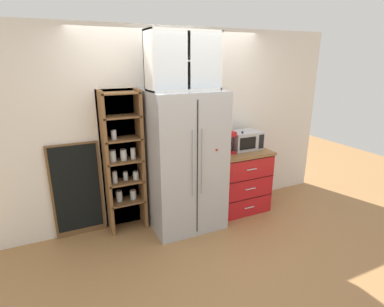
{
  "coord_description": "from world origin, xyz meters",
  "views": [
    {
      "loc": [
        -1.48,
        -3.37,
        2.15
      ],
      "look_at": [
        0.1,
        -0.01,
        0.99
      ],
      "focal_mm": 28.27,
      "sensor_mm": 36.0,
      "label": 1
    }
  ],
  "objects_px": {
    "microwave": "(245,140)",
    "chalkboard_menu": "(77,190)",
    "coffee_maker": "(226,142)",
    "mug_sage": "(242,148)",
    "refrigerator": "(185,161)",
    "mug_cream": "(238,147)",
    "bottle_cobalt": "(242,143)"
  },
  "relations": [
    {
      "from": "mug_sage",
      "to": "mug_cream",
      "type": "height_order",
      "value": "mug_sage"
    },
    {
      "from": "microwave",
      "to": "bottle_cobalt",
      "type": "relative_size",
      "value": 1.53
    },
    {
      "from": "coffee_maker",
      "to": "microwave",
      "type": "bearing_deg",
      "value": 7.11
    },
    {
      "from": "microwave",
      "to": "bottle_cobalt",
      "type": "xyz_separation_m",
      "value": [
        -0.11,
        -0.08,
        -0.0
      ]
    },
    {
      "from": "coffee_maker",
      "to": "refrigerator",
      "type": "bearing_deg",
      "value": -173.33
    },
    {
      "from": "microwave",
      "to": "mug_cream",
      "type": "height_order",
      "value": "microwave"
    },
    {
      "from": "coffee_maker",
      "to": "bottle_cobalt",
      "type": "xyz_separation_m",
      "value": [
        0.23,
        -0.04,
        -0.03
      ]
    },
    {
      "from": "mug_cream",
      "to": "bottle_cobalt",
      "type": "bearing_deg",
      "value": -91.28
    },
    {
      "from": "refrigerator",
      "to": "chalkboard_menu",
      "type": "bearing_deg",
      "value": 165.62
    },
    {
      "from": "microwave",
      "to": "chalkboard_menu",
      "type": "relative_size",
      "value": 0.37
    },
    {
      "from": "coffee_maker",
      "to": "mug_sage",
      "type": "xyz_separation_m",
      "value": [
        0.23,
        -0.04,
        -0.11
      ]
    },
    {
      "from": "mug_cream",
      "to": "bottle_cobalt",
      "type": "distance_m",
      "value": 0.12
    },
    {
      "from": "mug_sage",
      "to": "microwave",
      "type": "bearing_deg",
      "value": 36.97
    },
    {
      "from": "mug_sage",
      "to": "mug_cream",
      "type": "relative_size",
      "value": 0.93
    },
    {
      "from": "microwave",
      "to": "bottle_cobalt",
      "type": "bearing_deg",
      "value": -141.63
    },
    {
      "from": "refrigerator",
      "to": "mug_sage",
      "type": "bearing_deg",
      "value": 2.59
    },
    {
      "from": "microwave",
      "to": "mug_cream",
      "type": "distance_m",
      "value": 0.14
    },
    {
      "from": "mug_sage",
      "to": "chalkboard_menu",
      "type": "relative_size",
      "value": 0.09
    },
    {
      "from": "mug_cream",
      "to": "chalkboard_menu",
      "type": "xyz_separation_m",
      "value": [
        -2.2,
        0.22,
        -0.34
      ]
    },
    {
      "from": "coffee_maker",
      "to": "chalkboard_menu",
      "type": "distance_m",
      "value": 2.04
    },
    {
      "from": "refrigerator",
      "to": "mug_sage",
      "type": "distance_m",
      "value": 0.89
    },
    {
      "from": "coffee_maker",
      "to": "mug_sage",
      "type": "distance_m",
      "value": 0.26
    },
    {
      "from": "refrigerator",
      "to": "microwave",
      "type": "relative_size",
      "value": 4.08
    },
    {
      "from": "microwave",
      "to": "chalkboard_menu",
      "type": "height_order",
      "value": "chalkboard_menu"
    },
    {
      "from": "mug_sage",
      "to": "chalkboard_menu",
      "type": "xyz_separation_m",
      "value": [
        -2.2,
        0.3,
        -0.34
      ]
    },
    {
      "from": "microwave",
      "to": "coffee_maker",
      "type": "distance_m",
      "value": 0.34
    },
    {
      "from": "mug_sage",
      "to": "mug_cream",
      "type": "distance_m",
      "value": 0.08
    },
    {
      "from": "microwave",
      "to": "mug_cream",
      "type": "relative_size",
      "value": 3.62
    },
    {
      "from": "coffee_maker",
      "to": "mug_sage",
      "type": "height_order",
      "value": "coffee_maker"
    },
    {
      "from": "mug_cream",
      "to": "bottle_cobalt",
      "type": "relative_size",
      "value": 0.42
    },
    {
      "from": "mug_cream",
      "to": "chalkboard_menu",
      "type": "bearing_deg",
      "value": 174.34
    },
    {
      "from": "coffee_maker",
      "to": "mug_cream",
      "type": "height_order",
      "value": "coffee_maker"
    }
  ]
}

